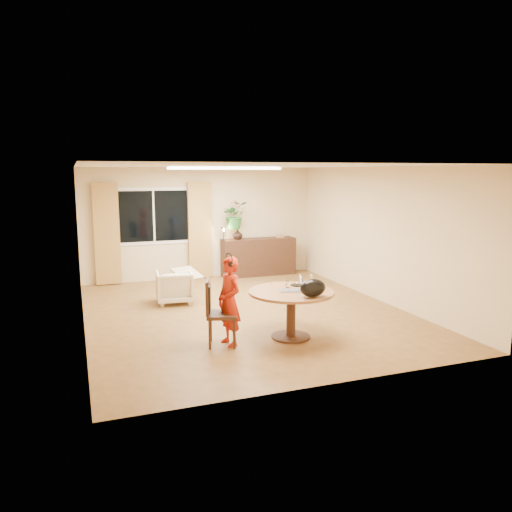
{
  "coord_description": "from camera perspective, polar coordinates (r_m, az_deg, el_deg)",
  "views": [
    {
      "loc": [
        -2.8,
        -8.21,
        2.51
      ],
      "look_at": [
        0.12,
        -0.2,
        1.06
      ],
      "focal_mm": 35.0,
      "sensor_mm": 36.0,
      "label": 1
    }
  ],
  "objects": [
    {
      "name": "floor",
      "position": [
        9.03,
        -1.18,
        -6.47
      ],
      "size": [
        6.5,
        6.5,
        0.0
      ],
      "primitive_type": "plane",
      "color": "brown",
      "rests_on": "ground"
    },
    {
      "name": "ceiling",
      "position": [
        8.67,
        -1.24,
        10.27
      ],
      "size": [
        6.5,
        6.5,
        0.0
      ],
      "primitive_type": "plane",
      "rotation": [
        3.14,
        0.0,
        0.0
      ],
      "color": "white",
      "rests_on": "wall_back"
    },
    {
      "name": "wall_back",
      "position": [
        11.86,
        -6.31,
        3.76
      ],
      "size": [
        5.5,
        0.0,
        5.5
      ],
      "primitive_type": "plane",
      "rotation": [
        1.57,
        0.0,
        0.0
      ],
      "color": "#CAB483",
      "rests_on": "floor"
    },
    {
      "name": "wall_left",
      "position": [
        8.29,
        -19.49,
        0.74
      ],
      "size": [
        0.0,
        6.5,
        6.5
      ],
      "primitive_type": "plane",
      "rotation": [
        1.57,
        0.0,
        1.57
      ],
      "color": "#CAB483",
      "rests_on": "floor"
    },
    {
      "name": "wall_right",
      "position": [
        9.98,
        13.91,
        2.43
      ],
      "size": [
        0.0,
        6.5,
        6.5
      ],
      "primitive_type": "plane",
      "rotation": [
        1.57,
        0.0,
        -1.57
      ],
      "color": "#CAB483",
      "rests_on": "floor"
    },
    {
      "name": "window",
      "position": [
        11.61,
        -11.6,
        4.48
      ],
      "size": [
        1.7,
        0.03,
        1.3
      ],
      "color": "white",
      "rests_on": "wall_back"
    },
    {
      "name": "curtain_left",
      "position": [
        11.46,
        -16.68,
        2.43
      ],
      "size": [
        0.55,
        0.08,
        2.25
      ],
      "primitive_type": "cube",
      "color": "olive",
      "rests_on": "wall_back"
    },
    {
      "name": "curtain_right",
      "position": [
        11.77,
        -6.42,
        2.95
      ],
      "size": [
        0.55,
        0.08,
        2.25
      ],
      "primitive_type": "cube",
      "color": "olive",
      "rests_on": "wall_back"
    },
    {
      "name": "ceiling_panel",
      "position": [
        9.82,
        -3.54,
        9.98
      ],
      "size": [
        2.2,
        0.35,
        0.05
      ],
      "primitive_type": "cube",
      "color": "white",
      "rests_on": "ceiling"
    },
    {
      "name": "dining_table",
      "position": [
        7.57,
        4.04,
        -5.14
      ],
      "size": [
        1.29,
        1.29,
        0.73
      ],
      "color": "brown",
      "rests_on": "floor"
    },
    {
      "name": "dining_chair",
      "position": [
        7.27,
        -3.91,
        -6.48
      ],
      "size": [
        0.57,
        0.55,
        0.98
      ],
      "primitive_type": null,
      "rotation": [
        0.0,
        0.0,
        -0.3
      ],
      "color": "black",
      "rests_on": "floor"
    },
    {
      "name": "child",
      "position": [
        7.25,
        -3.06,
        -5.2
      ],
      "size": [
        0.54,
        0.42,
        1.3
      ],
      "primitive_type": "imported",
      "rotation": [
        0.0,
        0.0,
        -1.31
      ],
      "color": "red",
      "rests_on": "floor"
    },
    {
      "name": "laptop",
      "position": [
        7.48,
        4.04,
        -3.11
      ],
      "size": [
        0.43,
        0.35,
        0.25
      ],
      "primitive_type": null,
      "rotation": [
        0.0,
        0.0,
        -0.33
      ],
      "color": "#B7B7BC",
      "rests_on": "dining_table"
    },
    {
      "name": "tumbler",
      "position": [
        7.73,
        3.65,
        -3.24
      ],
      "size": [
        0.08,
        0.08,
        0.1
      ],
      "primitive_type": null,
      "rotation": [
        0.0,
        0.0,
        0.17
      ],
      "color": "white",
      "rests_on": "dining_table"
    },
    {
      "name": "wine_glass",
      "position": [
        7.85,
        6.36,
        -2.75
      ],
      "size": [
        0.07,
        0.07,
        0.19
      ],
      "primitive_type": null,
      "rotation": [
        0.0,
        0.0,
        -0.09
      ],
      "color": "white",
      "rests_on": "dining_table"
    },
    {
      "name": "pot_lid",
      "position": [
        7.87,
        4.71,
        -3.27
      ],
      "size": [
        0.25,
        0.25,
        0.03
      ],
      "primitive_type": null,
      "rotation": [
        0.0,
        0.0,
        0.27
      ],
      "color": "white",
      "rests_on": "dining_table"
    },
    {
      "name": "handbag",
      "position": [
        7.17,
        6.51,
        -3.65
      ],
      "size": [
        0.45,
        0.35,
        0.26
      ],
      "primitive_type": null,
      "rotation": [
        0.0,
        0.0,
        0.34
      ],
      "color": "black",
      "rests_on": "dining_table"
    },
    {
      "name": "armchair",
      "position": [
        9.74,
        -9.32,
        -3.49
      ],
      "size": [
        0.73,
        0.75,
        0.62
      ],
      "primitive_type": "imported",
      "rotation": [
        0.0,
        0.0,
        3.05
      ],
      "color": "#C1B499",
      "rests_on": "floor"
    },
    {
      "name": "throw",
      "position": [
        9.71,
        -7.91,
        -1.52
      ],
      "size": [
        0.6,
        0.66,
        0.03
      ],
      "primitive_type": null,
      "rotation": [
        0.0,
        0.0,
        0.31
      ],
      "color": "beige",
      "rests_on": "armchair"
    },
    {
      "name": "sideboard",
      "position": [
        12.14,
        0.29,
        -0.09
      ],
      "size": [
        1.81,
        0.44,
        0.9
      ],
      "primitive_type": "cube",
      "color": "black",
      "rests_on": "floor"
    },
    {
      "name": "vase",
      "position": [
        11.88,
        -2.12,
        2.5
      ],
      "size": [
        0.26,
        0.26,
        0.25
      ],
      "primitive_type": "imported",
      "rotation": [
        0.0,
        0.0,
        0.09
      ],
      "color": "black",
      "rests_on": "sideboard"
    },
    {
      "name": "bouquet",
      "position": [
        11.82,
        -2.43,
        4.67
      ],
      "size": [
        0.65,
        0.58,
        0.66
      ],
      "primitive_type": "imported",
      "rotation": [
        0.0,
        0.0,
        -0.11
      ],
      "color": "#296525",
      "rests_on": "vase"
    },
    {
      "name": "book_stack",
      "position": [
        12.27,
        2.77,
        2.31
      ],
      "size": [
        0.22,
        0.19,
        0.07
      ],
      "primitive_type": null,
      "rotation": [
        0.0,
        0.0,
        -0.34
      ],
      "color": "#91624A",
      "rests_on": "sideboard"
    },
    {
      "name": "desk_lamp",
      "position": [
        11.72,
        -3.73,
        2.59
      ],
      "size": [
        0.16,
        0.16,
        0.33
      ],
      "primitive_type": null,
      "rotation": [
        0.0,
        0.0,
        0.21
      ],
      "color": "black",
      "rests_on": "sideboard"
    }
  ]
}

